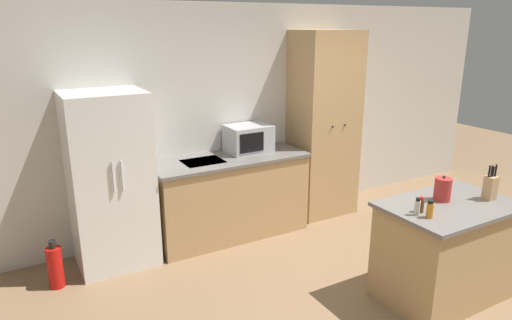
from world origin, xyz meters
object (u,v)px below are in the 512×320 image
at_px(pantry_cabinet, 324,125).
at_px(spice_bottle_amber_oil, 421,205).
at_px(spice_bottle_tall_dark, 417,207).
at_px(kettle, 442,189).
at_px(spice_bottle_short_red, 430,210).
at_px(refrigerator, 111,181).
at_px(microwave, 248,138).
at_px(fire_extinguisher, 55,267).
at_px(knife_block, 490,187).

distance_m(pantry_cabinet, spice_bottle_amber_oil, 2.21).
distance_m(spice_bottle_tall_dark, kettle, 0.46).
xyz_separation_m(spice_bottle_short_red, kettle, (0.39, 0.21, 0.03)).
distance_m(pantry_cabinet, spice_bottle_short_red, 2.32).
height_order(refrigerator, microwave, refrigerator).
bearing_deg(fire_extinguisher, knife_block, -29.93).
distance_m(spice_bottle_tall_dark, spice_bottle_short_red, 0.10).
xyz_separation_m(refrigerator, knife_block, (2.78, -2.17, 0.12)).
bearing_deg(pantry_cabinet, spice_bottle_short_red, -106.33).
relative_size(knife_block, spice_bottle_amber_oil, 2.41).
xyz_separation_m(microwave, spice_bottle_tall_dark, (0.34, -2.21, -0.13)).
xyz_separation_m(kettle, fire_extinguisher, (-3.01, 1.76, -0.78)).
bearing_deg(kettle, spice_bottle_amber_oil, -165.78).
relative_size(spice_bottle_tall_dark, fire_extinguisher, 0.31).
bearing_deg(refrigerator, spice_bottle_amber_oil, -45.57).
xyz_separation_m(refrigerator, spice_bottle_short_red, (2.00, -2.18, 0.08)).
relative_size(microwave, knife_block, 1.58).
bearing_deg(microwave, fire_extinguisher, -171.71).
bearing_deg(knife_block, fire_extinguisher, 150.07).
bearing_deg(kettle, microwave, 110.57).
relative_size(pantry_cabinet, microwave, 4.60).
height_order(knife_block, fire_extinguisher, knife_block).
relative_size(pantry_cabinet, spice_bottle_short_red, 15.70).
xyz_separation_m(microwave, kettle, (0.78, -2.08, -0.10)).
bearing_deg(spice_bottle_tall_dark, kettle, 15.53).
xyz_separation_m(spice_bottle_amber_oil, kettle, (0.37, 0.09, 0.04)).
relative_size(microwave, kettle, 2.20).
xyz_separation_m(knife_block, spice_bottle_tall_dark, (-0.82, 0.07, -0.05)).
height_order(knife_block, spice_bottle_short_red, knife_block).
bearing_deg(spice_bottle_short_red, knife_block, 1.20).
bearing_deg(kettle, spice_bottle_tall_dark, -164.47).
bearing_deg(spice_bottle_amber_oil, spice_bottle_short_red, -103.48).
bearing_deg(kettle, spice_bottle_short_red, -152.19).
bearing_deg(spice_bottle_tall_dark, pantry_cabinet, 71.90).
bearing_deg(refrigerator, knife_block, -37.97).
distance_m(pantry_cabinet, kettle, 2.04).
relative_size(refrigerator, kettle, 7.73).
bearing_deg(pantry_cabinet, kettle, -97.24).
distance_m(spice_bottle_short_red, fire_extinguisher, 3.35).
xyz_separation_m(spice_bottle_tall_dark, kettle, (0.44, 0.12, 0.03)).
height_order(refrigerator, fire_extinguisher, refrigerator).
bearing_deg(knife_block, spice_bottle_amber_oil, 172.48).
bearing_deg(microwave, spice_bottle_short_red, -80.41).
relative_size(pantry_cabinet, spice_bottle_tall_dark, 15.58).
height_order(knife_block, spice_bottle_tall_dark, knife_block).
distance_m(spice_bottle_tall_dark, spice_bottle_amber_oil, 0.08).
xyz_separation_m(refrigerator, fire_extinguisher, (-0.61, -0.22, -0.67)).
relative_size(refrigerator, microwave, 3.52).
relative_size(refrigerator, fire_extinguisher, 3.74).
relative_size(spice_bottle_short_red, spice_bottle_amber_oil, 1.12).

